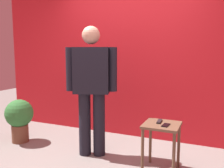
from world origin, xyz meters
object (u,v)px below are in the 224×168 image
Objects in this scene: tv_remote at (159,121)px; potted_plant at (19,117)px; cell_phone at (166,125)px; standing_person at (92,85)px; side_table at (162,134)px.

potted_plant is (-2.24, 0.01, -0.19)m from tv_remote.
cell_phone is at bearing -50.69° from tv_remote.
tv_remote reaches higher than cell_phone.
standing_person reaches higher than potted_plant.
potted_plant is at bearing 178.30° from side_table.
side_table is 2.29m from potted_plant.
standing_person reaches higher than cell_phone.
standing_person is 12.33× the size of cell_phone.
potted_plant is at bearing -176.96° from cell_phone.
cell_phone is 0.15m from tv_remote.
cell_phone is at bearing -7.92° from standing_person.
tv_remote is 0.25× the size of potted_plant.
standing_person is 2.59× the size of potted_plant.
potted_plant is (-2.34, 0.12, -0.19)m from cell_phone.
standing_person is 1.03m from tv_remote.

